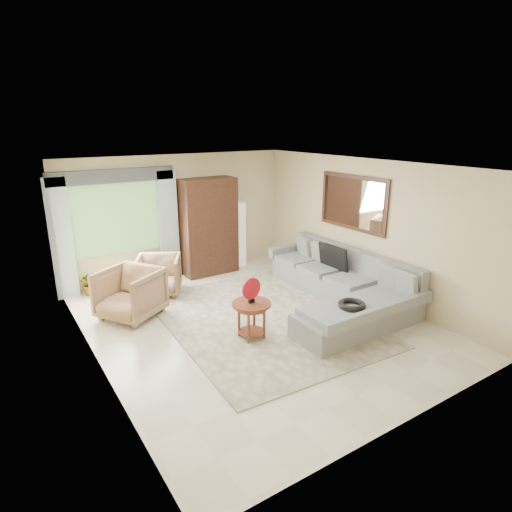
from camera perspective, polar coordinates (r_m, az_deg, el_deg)
ground at (r=7.25m, az=-0.16°, el=-8.97°), size 6.00×6.00×0.00m
area_rug at (r=7.38m, az=0.65°, el=-8.38°), size 3.20×4.15×0.02m
sectional_sofa at (r=8.04m, az=11.32°, el=-4.39°), size 2.30×3.46×0.90m
tv_screen at (r=8.44m, az=10.23°, el=-0.13°), size 0.14×0.74×0.48m
garden_hose at (r=6.76m, az=12.66°, el=-6.35°), size 0.43×0.43×0.09m
coffee_table at (r=6.65m, az=-0.61°, el=-8.50°), size 0.60×0.60×0.60m
red_disc at (r=6.44m, az=-0.62°, el=-4.37°), size 0.34×0.07×0.34m
armchair_left at (r=7.62m, az=-16.45°, el=-4.83°), size 1.30×1.29×0.86m
armchair_right at (r=8.54m, az=-12.87°, el=-2.52°), size 1.11×1.12×0.76m
potted_plant at (r=8.93m, az=-21.18°, el=-3.32°), size 0.44×0.38×0.49m
armoire at (r=9.40m, az=-6.35°, el=3.91°), size 1.20×0.55×2.10m
floor_lamp at (r=9.89m, az=-2.31°, el=2.90°), size 0.24×0.24×1.50m
window at (r=8.90m, az=-18.18°, el=4.71°), size 1.80×0.04×1.40m
curtain_left at (r=8.67m, az=-24.54°, el=1.97°), size 0.40×0.08×2.30m
curtain_right at (r=9.18m, az=-11.57°, el=3.99°), size 0.40×0.08×2.30m
valance at (r=8.70m, az=-18.59°, el=10.09°), size 2.40×0.12×0.26m
wall_mirror at (r=8.47m, az=12.76°, el=6.96°), size 0.05×1.70×1.05m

